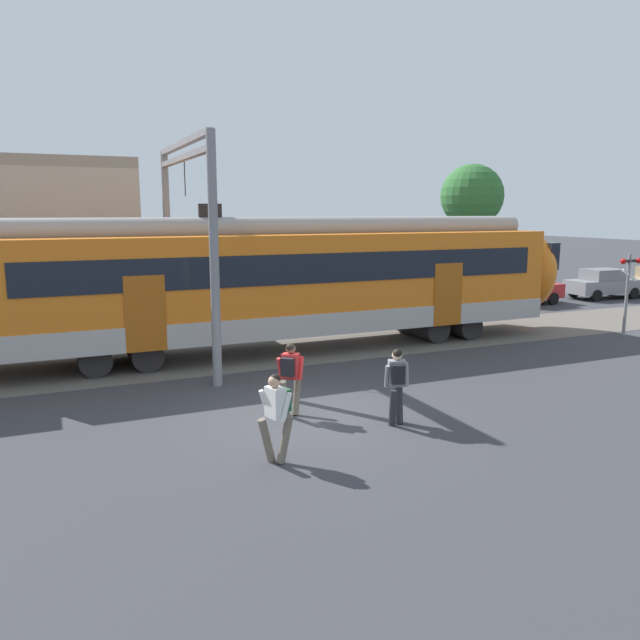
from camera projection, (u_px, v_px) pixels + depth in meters
The scene contains 10 objects.
ground_plane at pixel (303, 417), 13.86m from camera, with size 160.00×160.00×0.00m, color #38383D.
commuter_train at pixel (1, 296), 16.82m from camera, with size 38.05×3.07×4.73m.
pedestrian_white at pixel (277, 410), 11.19m from camera, with size 0.70×0.53×1.67m.
pedestrian_red at pixel (290, 373), 13.75m from camera, with size 0.67×0.52×1.67m.
pedestrian_grey at pixel (397, 380), 13.16m from camera, with size 0.64×0.58×1.67m.
parked_car_red at pixel (522, 289), 30.35m from camera, with size 4.09×1.93×1.54m.
parked_car_grey at pixel (604, 283), 32.46m from camera, with size 4.09×1.93×1.54m.
catenary_gantry at pixel (186, 218), 18.50m from camera, with size 0.24×6.64×6.53m.
crossing_signal at pixel (628, 282), 22.38m from camera, with size 0.96×0.22×3.00m.
street_tree_right at pixel (472, 196), 39.12m from camera, with size 3.95×3.95×7.41m.
Camera 1 is at (-5.01, -12.31, 4.52)m, focal length 35.00 mm.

